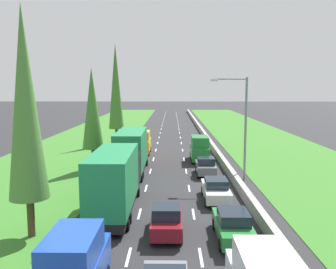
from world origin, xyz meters
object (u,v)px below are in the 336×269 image
(blue_van_left_lane, at_px, (75,267))
(poplar_tree_second, at_px, (92,109))
(maroon_hatchback_centre_lane, at_px, (166,220))
(grey_hatchback_right_lane, at_px, (206,166))
(green_van_right_lane, at_px, (200,149))
(poplar_tree_nearest, at_px, (25,104))
(poplar_tree_third, at_px, (116,87))
(green_box_truck_left_lane_third, at_px, (132,151))
(street_light_mast, at_px, (242,121))
(white_sedan_right_lane, at_px, (216,189))
(green_sedan_right_lane, at_px, (233,225))
(green_box_truck_left_lane, at_px, (116,180))
(yellow_van_left_lane, at_px, (142,142))

(blue_van_left_lane, bearing_deg, poplar_tree_second, 100.40)
(maroon_hatchback_centre_lane, distance_m, grey_hatchback_right_lane, 14.22)
(green_van_right_lane, height_order, poplar_tree_nearest, poplar_tree_nearest)
(grey_hatchback_right_lane, relative_size, poplar_tree_third, 0.27)
(maroon_hatchback_centre_lane, height_order, grey_hatchback_right_lane, same)
(maroon_hatchback_centre_lane, distance_m, green_van_right_lane, 20.52)
(green_van_right_lane, height_order, poplar_tree_third, poplar_tree_third)
(poplar_tree_third, bearing_deg, green_box_truck_left_lane_third, -76.94)
(grey_hatchback_right_lane, height_order, poplar_tree_second, poplar_tree_second)
(blue_van_left_lane, xyz_separation_m, street_light_mast, (9.74, 18.50, 3.83))
(white_sedan_right_lane, relative_size, grey_hatchback_right_lane, 1.15)
(green_sedan_right_lane, bearing_deg, poplar_tree_third, 108.62)
(white_sedan_right_lane, bearing_deg, maroon_hatchback_centre_lane, -119.33)
(maroon_hatchback_centre_lane, distance_m, green_box_truck_left_lane_third, 14.86)
(blue_van_left_lane, relative_size, poplar_tree_second, 0.49)
(grey_hatchback_right_lane, xyz_separation_m, poplar_tree_second, (-10.87, 1.89, 5.24))
(green_box_truck_left_lane, bearing_deg, maroon_hatchback_centre_lane, -47.37)
(green_sedan_right_lane, height_order, street_light_mast, street_light_mast)
(yellow_van_left_lane, bearing_deg, green_box_truck_left_lane_third, -90.54)
(green_sedan_right_lane, xyz_separation_m, grey_hatchback_right_lane, (-0.12, 14.46, 0.02))
(green_sedan_right_lane, xyz_separation_m, maroon_hatchback_centre_lane, (-3.57, 0.66, 0.02))
(blue_van_left_lane, height_order, poplar_tree_second, poplar_tree_second)
(blue_van_left_lane, xyz_separation_m, yellow_van_left_lane, (0.01, 31.15, 0.00))
(green_box_truck_left_lane_third, relative_size, street_light_mast, 1.04)
(green_box_truck_left_lane_third, distance_m, grey_hatchback_right_lane, 7.06)
(blue_van_left_lane, height_order, grey_hatchback_right_lane, blue_van_left_lane)
(green_sedan_right_lane, relative_size, green_van_right_lane, 0.92)
(grey_hatchback_right_lane, height_order, yellow_van_left_lane, yellow_van_left_lane)
(green_box_truck_left_lane_third, distance_m, poplar_tree_second, 5.71)
(maroon_hatchback_centre_lane, xyz_separation_m, green_van_right_lane, (3.36, 20.24, 0.56))
(poplar_tree_nearest, relative_size, poplar_tree_second, 1.24)
(yellow_van_left_lane, xyz_separation_m, green_van_right_lane, (6.72, -4.52, 0.00))
(green_sedan_right_lane, relative_size, street_light_mast, 0.50)
(green_box_truck_left_lane, distance_m, poplar_tree_nearest, 7.63)
(green_box_truck_left_lane_third, xyz_separation_m, poplar_tree_third, (-4.31, 18.59, 6.08))
(street_light_mast, bearing_deg, maroon_hatchback_centre_lane, -117.74)
(green_box_truck_left_lane_third, bearing_deg, green_van_right_lane, 40.64)
(green_van_right_lane, distance_m, poplar_tree_nearest, 23.96)
(green_box_truck_left_lane, distance_m, poplar_tree_third, 30.27)
(green_van_right_lane, bearing_deg, blue_van_left_lane, -104.19)
(green_box_truck_left_lane, xyz_separation_m, poplar_tree_third, (-4.41, 29.32, 6.08))
(maroon_hatchback_centre_lane, relative_size, poplar_tree_third, 0.27)
(blue_van_left_lane, relative_size, yellow_van_left_lane, 1.00)
(maroon_hatchback_centre_lane, bearing_deg, white_sedan_right_lane, 60.67)
(poplar_tree_third, bearing_deg, blue_van_left_lane, -83.63)
(green_sedan_right_lane, relative_size, poplar_tree_second, 0.45)
(green_sedan_right_lane, xyz_separation_m, green_box_truck_left_lane_third, (-7.02, 15.05, 1.37))
(poplar_tree_nearest, bearing_deg, yellow_van_left_lane, 80.89)
(green_box_truck_left_lane, height_order, green_van_right_lane, green_box_truck_left_lane)
(grey_hatchback_right_lane, bearing_deg, green_box_truck_left_lane_third, 175.09)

